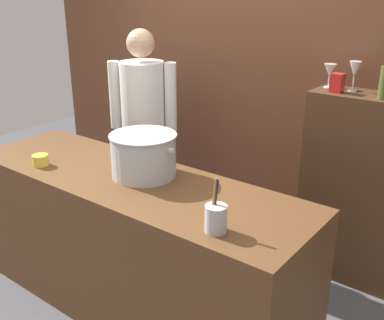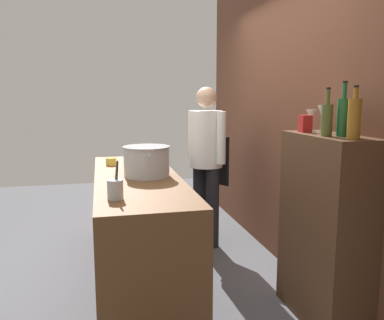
{
  "view_description": "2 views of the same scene",
  "coord_description": "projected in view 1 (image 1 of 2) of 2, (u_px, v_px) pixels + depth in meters",
  "views": [
    {
      "loc": [
        1.82,
        -1.77,
        1.97
      ],
      "look_at": [
        0.14,
        0.42,
        0.92
      ],
      "focal_mm": 43.57,
      "sensor_mm": 36.0,
      "label": 1
    },
    {
      "loc": [
        3.33,
        -0.29,
        1.56
      ],
      "look_at": [
        0.26,
        0.42,
        1.06
      ],
      "focal_mm": 37.17,
      "sensor_mm": 36.0,
      "label": 2
    }
  ],
  "objects": [
    {
      "name": "bar_cabinet",
      "position": [
        361.0,
        191.0,
        3.14
      ],
      "size": [
        0.76,
        0.32,
        1.31
      ],
      "primitive_type": "cube",
      "color": "#472D1C",
      "rests_on": "ground_plane"
    },
    {
      "name": "ground_plane",
      "position": [
        136.0,
        304.0,
        3.05
      ],
      "size": [
        8.0,
        8.0,
        0.0
      ],
      "primitive_type": "plane",
      "color": "#4C4C51"
    },
    {
      "name": "stockpot_large",
      "position": [
        144.0,
        155.0,
        2.72
      ],
      "size": [
        0.45,
        0.4,
        0.25
      ],
      "color": "#B7BABF",
      "rests_on": "prep_counter"
    },
    {
      "name": "chef",
      "position": [
        144.0,
        120.0,
        3.63
      ],
      "size": [
        0.48,
        0.41,
        1.66
      ],
      "rotation": [
        0.0,
        0.0,
        3.62
      ],
      "color": "black",
      "rests_on": "ground_plane"
    },
    {
      "name": "prep_counter",
      "position": [
        133.0,
        244.0,
        2.89
      ],
      "size": [
        2.27,
        0.7,
        0.9
      ],
      "primitive_type": "cube",
      "color": "brown",
      "rests_on": "ground_plane"
    },
    {
      "name": "utensil_crock",
      "position": [
        216.0,
        218.0,
        2.12
      ],
      "size": [
        0.1,
        0.1,
        0.26
      ],
      "color": "#B7BABF",
      "rests_on": "prep_counter"
    },
    {
      "name": "wine_glass_short",
      "position": [
        330.0,
        71.0,
        3.07
      ],
      "size": [
        0.08,
        0.08,
        0.16
      ],
      "color": "silver",
      "rests_on": "bar_cabinet"
    },
    {
      "name": "wine_glass_tall",
      "position": [
        355.0,
        70.0,
        2.97
      ],
      "size": [
        0.08,
        0.08,
        0.19
      ],
      "color": "silver",
      "rests_on": "bar_cabinet"
    },
    {
      "name": "brick_back_panel",
      "position": [
        256.0,
        49.0,
        3.55
      ],
      "size": [
        4.4,
        0.1,
        3.0
      ],
      "primitive_type": "cube",
      "color": "brown",
      "rests_on": "ground_plane"
    },
    {
      "name": "spice_tin_red",
      "position": [
        337.0,
        83.0,
        2.96
      ],
      "size": [
        0.07,
        0.07,
        0.12
      ],
      "primitive_type": "cube",
      "color": "red",
      "rests_on": "bar_cabinet"
    },
    {
      "name": "butter_jar",
      "position": [
        40.0,
        160.0,
        2.9
      ],
      "size": [
        0.1,
        0.1,
        0.07
      ],
      "primitive_type": "cylinder",
      "color": "yellow",
      "rests_on": "prep_counter"
    }
  ]
}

